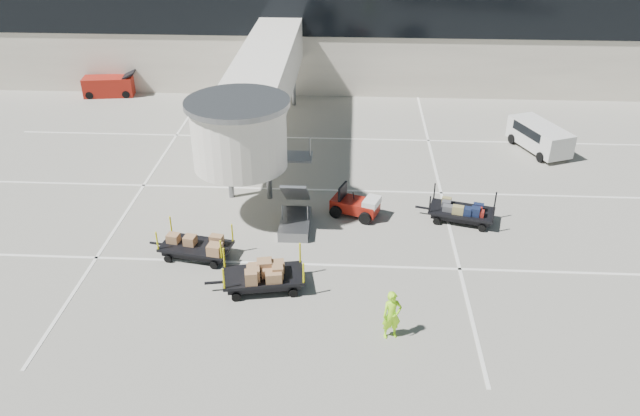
# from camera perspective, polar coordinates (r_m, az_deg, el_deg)

# --- Properties ---
(ground) EXTENTS (140.00, 140.00, 0.00)m
(ground) POSITION_cam_1_polar(r_m,az_deg,el_deg) (25.68, -0.14, -7.76)
(ground) COLOR #9F9B8E
(ground) RESTS_ON ground
(lane_markings) EXTENTS (40.00, 30.00, 0.02)m
(lane_markings) POSITION_cam_1_polar(r_m,az_deg,el_deg) (33.60, -0.37, 1.95)
(lane_markings) COLOR white
(lane_markings) RESTS_ON ground
(terminal) EXTENTS (64.00, 12.11, 15.20)m
(terminal) POSITION_cam_1_polar(r_m,az_deg,el_deg) (51.66, 1.41, 16.67)
(terminal) COLOR beige
(terminal) RESTS_ON ground
(jet_bridge) EXTENTS (5.70, 20.40, 6.03)m
(jet_bridge) POSITION_cam_1_polar(r_m,az_deg,el_deg) (34.94, -5.61, 10.54)
(jet_bridge) COLOR white
(jet_bridge) RESTS_ON ground
(baggage_tug) EXTENTS (2.57, 2.14, 1.53)m
(baggage_tug) POSITION_cam_1_polar(r_m,az_deg,el_deg) (30.76, 3.34, 0.26)
(baggage_tug) COLOR maroon
(baggage_tug) RESTS_ON ground
(suitcase_cart) EXTENTS (3.87, 2.28, 1.49)m
(suitcase_cart) POSITION_cam_1_polar(r_m,az_deg,el_deg) (30.95, 12.89, -0.35)
(suitcase_cart) COLOR black
(suitcase_cart) RESTS_ON ground
(box_cart_near) EXTENTS (4.13, 2.19, 1.59)m
(box_cart_near) POSITION_cam_1_polar(r_m,az_deg,el_deg) (25.71, -5.24, -6.03)
(box_cart_near) COLOR black
(box_cart_near) RESTS_ON ground
(box_cart_far) EXTENTS (3.86, 2.05, 1.48)m
(box_cart_far) POSITION_cam_1_polar(r_m,az_deg,el_deg) (28.10, -11.56, -3.45)
(box_cart_far) COLOR black
(box_cart_far) RESTS_ON ground
(ground_worker) EXTENTS (0.82, 0.64, 1.98)m
(ground_worker) POSITION_cam_1_polar(r_m,az_deg,el_deg) (23.15, 6.58, -9.70)
(ground_worker) COLOR #A0FF1A
(ground_worker) RESTS_ON ground
(minivan) EXTENTS (3.23, 4.61, 1.62)m
(minivan) POSITION_cam_1_polar(r_m,az_deg,el_deg) (39.87, 19.34, 6.33)
(minivan) COLOR silver
(minivan) RESTS_ON ground
(belt_loader) EXTENTS (3.98, 1.97, 1.84)m
(belt_loader) POSITION_cam_1_polar(r_m,az_deg,el_deg) (49.52, -18.71, 10.49)
(belt_loader) COLOR maroon
(belt_loader) RESTS_ON ground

